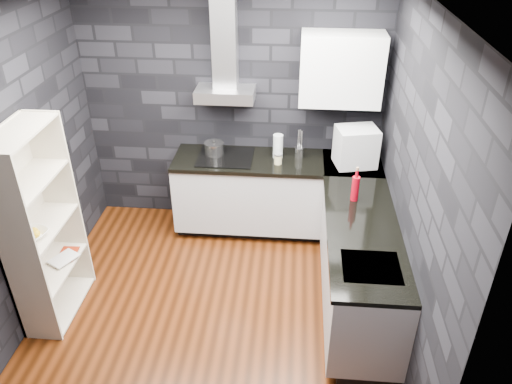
# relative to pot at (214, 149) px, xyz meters

# --- Properties ---
(ground) EXTENTS (3.20, 3.20, 0.00)m
(ground) POSITION_rel_pot_xyz_m (0.18, -1.35, -0.97)
(ground) COLOR #481E0A
(ceiling) EXTENTS (3.20, 3.20, 0.00)m
(ceiling) POSITION_rel_pot_xyz_m (0.18, -1.35, 1.73)
(ceiling) COLOR white
(wall_back) EXTENTS (3.20, 0.05, 2.70)m
(wall_back) POSITION_rel_pot_xyz_m (0.18, 0.27, 0.38)
(wall_back) COLOR black
(wall_back) RESTS_ON ground
(wall_front) EXTENTS (3.20, 0.05, 2.70)m
(wall_front) POSITION_rel_pot_xyz_m (0.18, -2.98, 0.38)
(wall_front) COLOR black
(wall_front) RESTS_ON ground
(wall_left) EXTENTS (0.05, 3.20, 2.70)m
(wall_left) POSITION_rel_pot_xyz_m (-1.45, -1.35, 0.38)
(wall_left) COLOR black
(wall_left) RESTS_ON ground
(wall_right) EXTENTS (0.05, 3.20, 2.70)m
(wall_right) POSITION_rel_pot_xyz_m (1.80, -1.35, 0.38)
(wall_right) COLOR black
(wall_right) RESTS_ON ground
(toekick_back) EXTENTS (2.18, 0.50, 0.10)m
(toekick_back) POSITION_rel_pot_xyz_m (0.68, -0.01, -0.92)
(toekick_back) COLOR black
(toekick_back) RESTS_ON ground
(toekick_right) EXTENTS (0.50, 1.78, 0.10)m
(toekick_right) POSITION_rel_pot_xyz_m (1.52, -1.25, -0.92)
(toekick_right) COLOR black
(toekick_right) RESTS_ON ground
(counter_back_cab) EXTENTS (2.20, 0.60, 0.76)m
(counter_back_cab) POSITION_rel_pot_xyz_m (0.68, -0.05, -0.49)
(counter_back_cab) COLOR #B5B5BA
(counter_back_cab) RESTS_ON ground
(counter_right_cab) EXTENTS (0.60, 1.80, 0.76)m
(counter_right_cab) POSITION_rel_pot_xyz_m (1.48, -1.25, -0.49)
(counter_right_cab) COLOR #B5B5BA
(counter_right_cab) RESTS_ON ground
(counter_back_top) EXTENTS (2.20, 0.62, 0.04)m
(counter_back_top) POSITION_rel_pot_xyz_m (0.68, -0.06, -0.09)
(counter_back_top) COLOR black
(counter_back_top) RESTS_ON counter_back_cab
(counter_right_top) EXTENTS (0.62, 1.80, 0.04)m
(counter_right_top) POSITION_rel_pot_xyz_m (1.47, -1.25, -0.09)
(counter_right_top) COLOR black
(counter_right_top) RESTS_ON counter_right_cab
(counter_corner_top) EXTENTS (0.62, 0.62, 0.04)m
(counter_corner_top) POSITION_rel_pot_xyz_m (1.48, -0.05, -0.09)
(counter_corner_top) COLOR black
(counter_corner_top) RESTS_ON counter_right_cab
(hood_body) EXTENTS (0.60, 0.34, 0.12)m
(hood_body) POSITION_rel_pot_xyz_m (0.13, 0.08, 0.59)
(hood_body) COLOR silver
(hood_body) RESTS_ON wall_back
(hood_chimney) EXTENTS (0.24, 0.20, 0.90)m
(hood_chimney) POSITION_rel_pot_xyz_m (0.13, 0.15, 1.10)
(hood_chimney) COLOR silver
(hood_chimney) RESTS_ON hood_body
(upper_cabinet) EXTENTS (0.80, 0.35, 0.70)m
(upper_cabinet) POSITION_rel_pot_xyz_m (1.28, 0.07, 0.88)
(upper_cabinet) COLOR silver
(upper_cabinet) RESTS_ON wall_back
(cooktop) EXTENTS (0.58, 0.50, 0.01)m
(cooktop) POSITION_rel_pot_xyz_m (0.13, -0.05, -0.07)
(cooktop) COLOR black
(cooktop) RESTS_ON counter_back_top
(sink_rim) EXTENTS (0.44, 0.40, 0.01)m
(sink_rim) POSITION_rel_pot_xyz_m (1.48, -1.75, -0.08)
(sink_rim) COLOR silver
(sink_rim) RESTS_ON counter_right_top
(pot) EXTENTS (0.23, 0.23, 0.12)m
(pot) POSITION_rel_pot_xyz_m (0.00, 0.00, 0.00)
(pot) COLOR #B4B3B7
(pot) RESTS_ON cooktop
(glass_vase) EXTENTS (0.11, 0.11, 0.26)m
(glass_vase) POSITION_rel_pot_xyz_m (0.68, 0.00, 0.06)
(glass_vase) COLOR silver
(glass_vase) RESTS_ON counter_back_top
(storage_jar) EXTENTS (0.10, 0.10, 0.10)m
(storage_jar) POSITION_rel_pot_xyz_m (0.69, -0.14, -0.02)
(storage_jar) COLOR #CDC486
(storage_jar) RESTS_ON counter_back_top
(utensil_crock) EXTENTS (0.09, 0.09, 0.12)m
(utensil_crock) POSITION_rel_pot_xyz_m (0.91, 0.01, -0.01)
(utensil_crock) COLOR #B4B3B7
(utensil_crock) RESTS_ON counter_back_top
(appliance_garage) EXTENTS (0.46, 0.39, 0.40)m
(appliance_garage) POSITION_rel_pot_xyz_m (1.48, -0.14, 0.15)
(appliance_garage) COLOR silver
(appliance_garage) RESTS_ON counter_back_top
(red_bottle) EXTENTS (0.07, 0.07, 0.24)m
(red_bottle) POSITION_rel_pot_xyz_m (1.43, -0.80, 0.05)
(red_bottle) COLOR #960313
(red_bottle) RESTS_ON counter_right_top
(bookshelf) EXTENTS (0.45, 0.84, 1.80)m
(bookshelf) POSITION_rel_pot_xyz_m (-1.24, -1.48, -0.07)
(bookshelf) COLOR beige
(bookshelf) RESTS_ON ground
(fruit_bowl) EXTENTS (0.30, 0.30, 0.06)m
(fruit_bowl) POSITION_rel_pot_xyz_m (-1.24, -1.62, -0.03)
(fruit_bowl) COLOR white
(fruit_bowl) RESTS_ON bookshelf
(book_red) EXTENTS (0.16, 0.03, 0.22)m
(book_red) POSITION_rel_pot_xyz_m (-1.26, -1.29, -0.40)
(book_red) COLOR maroon
(book_red) RESTS_ON bookshelf
(book_second) EXTENTS (0.16, 0.10, 0.24)m
(book_second) POSITION_rel_pot_xyz_m (-1.26, -1.32, -0.38)
(book_second) COLOR #B2B2B2
(book_second) RESTS_ON bookshelf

